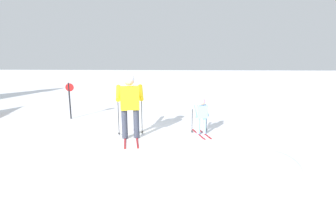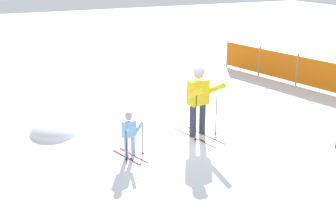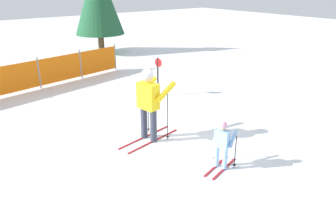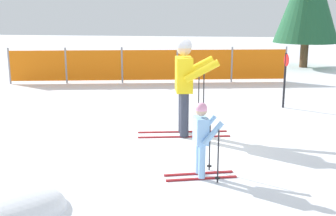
% 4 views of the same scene
% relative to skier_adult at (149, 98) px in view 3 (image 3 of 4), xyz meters
% --- Properties ---
extents(ground_plane, '(60.00, 60.00, 0.00)m').
position_rel_skier_adult_xyz_m(ground_plane, '(-0.28, -0.28, -1.06)').
color(ground_plane, white).
extents(skier_adult, '(1.71, 0.84, 1.77)m').
position_rel_skier_adult_xyz_m(skier_adult, '(0.00, 0.00, 0.00)').
color(skier_adult, maroon).
rests_on(skier_adult, ground_plane).
extents(skier_child, '(1.00, 0.55, 1.04)m').
position_rel_skier_adult_xyz_m(skier_child, '(0.41, -1.96, -0.46)').
color(skier_child, maroon).
rests_on(skier_child, ground_plane).
extents(safety_fence, '(8.56, 1.70, 1.12)m').
position_rel_skier_adult_xyz_m(safety_fence, '(-1.65, 5.54, -0.50)').
color(safety_fence, gray).
rests_on(safety_fence, ground_plane).
extents(trail_marker, '(0.08, 0.28, 1.28)m').
position_rel_skier_adult_xyz_m(trail_marker, '(2.07, 2.51, -0.26)').
color(trail_marker, black).
rests_on(trail_marker, ground_plane).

